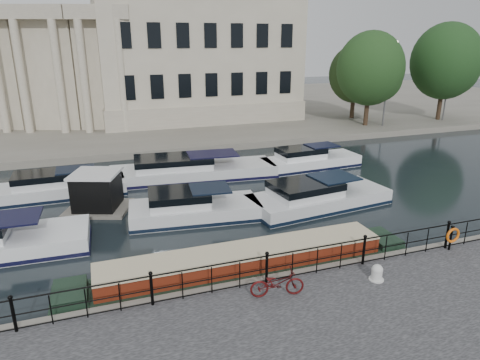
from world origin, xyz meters
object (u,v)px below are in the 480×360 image
at_px(bicycle, 277,283).
at_px(narrowboat, 244,269).
at_px(harbour_hut, 97,193).
at_px(mooring_bollard, 377,273).
at_px(life_ring_post, 453,236).

relative_size(bicycle, narrowboat, 0.13).
bearing_deg(harbour_hut, bicycle, -44.33).
bearing_deg(mooring_bollard, bicycle, 175.84).
height_order(mooring_bollard, life_ring_post, life_ring_post).
relative_size(mooring_bollard, narrowboat, 0.04).
distance_m(mooring_bollard, harbour_hut, 14.80).
xyz_separation_m(mooring_bollard, harbour_hut, (-9.16, 11.62, 0.12)).
relative_size(bicycle, life_ring_post, 1.73).
distance_m(bicycle, life_ring_post, 8.03).
bearing_deg(mooring_bollard, narrowboat, 147.54).
bearing_deg(life_ring_post, mooring_bollard, -168.23).
relative_size(life_ring_post, harbour_hut, 0.27).
bearing_deg(mooring_bollard, life_ring_post, 11.77).
bearing_deg(harbour_hut, narrowboat, -40.40).
bearing_deg(life_ring_post, harbour_hut, 141.26).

